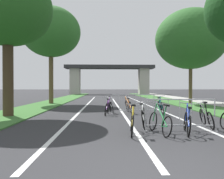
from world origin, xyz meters
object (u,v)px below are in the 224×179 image
Objects in this scene: bicycle_blue_9 at (187,122)px; bicycle_orange_0 at (129,106)px; crowd_barrier_nearest at (180,115)px; bicycle_green_6 at (160,122)px; crowd_barrier_second at (133,104)px; bicycle_yellow_7 at (132,122)px; bicycle_teal_8 at (161,107)px; tree_left_pine_near at (51,32)px; bicycle_white_4 at (144,117)px; bicycle_purple_1 at (107,108)px; tree_right_pine_far at (191,39)px; tree_left_oak_near at (8,9)px; bicycle_silver_3 at (110,106)px; bicycle_black_2 at (206,118)px.

bicycle_orange_0 is at bearing 115.80° from bicycle_blue_9.
crowd_barrier_nearest is 0.93m from bicycle_green_6.
crowd_barrier_second is at bearing 100.57° from crowd_barrier_nearest.
bicycle_yellow_7 is at bearing -97.39° from crowd_barrier_second.
tree_left_pine_near is at bearing -40.35° from bicycle_teal_8.
bicycle_teal_8 is 4.91m from bicycle_blue_9.
tree_left_pine_near is at bearing 128.75° from bicycle_white_4.
bicycle_purple_1 is at bearing 119.38° from bicycle_white_4.
crowd_barrier_second reaches higher than bicycle_orange_0.
tree_right_pine_far is at bearing 83.25° from bicycle_blue_9.
tree_left_pine_near reaches higher than tree_left_oak_near.
bicycle_silver_3 is 0.99× the size of bicycle_blue_9.
crowd_barrier_second is at bearing -50.93° from tree_left_pine_near.
bicycle_black_2 reaches higher than bicycle_purple_1.
bicycle_teal_8 is at bearing 80.22° from bicycle_white_4.
bicycle_purple_1 and bicycle_yellow_7 have the same top height.
bicycle_white_4 is (1.23, -3.97, 0.02)m from bicycle_purple_1.
bicycle_purple_1 is at bearing -106.99° from bicycle_silver_3.
bicycle_green_6 is at bearing -61.87° from bicycle_white_4.
tree_left_oak_near is 0.89× the size of tree_right_pine_far.
tree_right_pine_far is 4.70× the size of bicycle_blue_9.
tree_right_pine_far is 4.74× the size of bicycle_silver_3.
bicycle_teal_8 is at bearing -120.84° from tree_right_pine_far.
crowd_barrier_second is 1.37× the size of bicycle_purple_1.
bicycle_purple_1 is (4.73, -7.93, -5.78)m from tree_left_pine_near.
bicycle_green_6 is 0.85m from bicycle_yellow_7.
crowd_barrier_second reaches higher than bicycle_purple_1.
bicycle_black_2 is at bearing -65.04° from crowd_barrier_second.
bicycle_teal_8 is at bearing 84.08° from crowd_barrier_nearest.
bicycle_white_4 is (5.97, -11.90, -5.76)m from tree_left_pine_near.
bicycle_teal_8 reaches higher than bicycle_purple_1.
bicycle_blue_9 reaches higher than bicycle_white_4.
crowd_barrier_second is at bearing 114.81° from bicycle_blue_9.
crowd_barrier_second reaches higher than bicycle_yellow_7.
bicycle_white_4 is (1.05, -4.87, 0.00)m from bicycle_silver_3.
bicycle_black_2 is 1.44m from bicycle_blue_9.
bicycle_green_6 is 0.86m from bicycle_blue_9.
tree_right_pine_far is 4.88× the size of bicycle_black_2.
bicycle_green_6 reaches higher than bicycle_yellow_7.
tree_left_pine_near is at bearing 128.42° from bicycle_purple_1.
bicycle_yellow_7 is 0.92× the size of bicycle_teal_8.
crowd_barrier_second is 1.48m from bicycle_teal_8.
bicycle_yellow_7 is at bearing -163.84° from bicycle_blue_9.
tree_right_pine_far reaches higher than bicycle_green_6.
tree_left_oak_near is at bearing 11.25° from bicycle_teal_8.
bicycle_white_4 is at bearing -63.36° from tree_left_pine_near.
tree_right_pine_far is 4.59× the size of bicycle_purple_1.
crowd_barrier_nearest is at bearing -112.11° from tree_right_pine_far.
bicycle_silver_3 is at bearing 18.19° from tree_left_oak_near.
crowd_barrier_second is at bearing 82.46° from bicycle_green_6.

